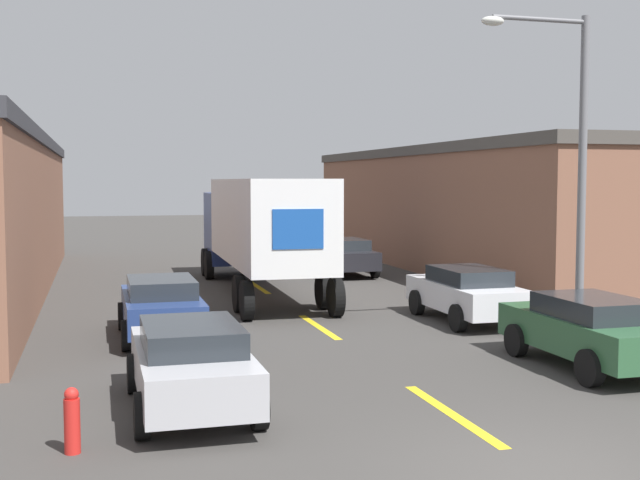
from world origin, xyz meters
TOP-DOWN VIEW (x-y plane):
  - ground_plane at (0.00, 0.00)m, footprint 160.00×160.00m
  - road_centerline at (0.00, 10.86)m, footprint 0.20×19.60m
  - warehouse_right at (12.57, 23.27)m, footprint 11.19×24.36m
  - semi_truck at (-0.24, 17.63)m, footprint 3.07×12.63m
  - parked_car_right_near at (4.01, 5.03)m, footprint 1.94×4.29m
  - parked_car_right_mid at (4.01, 10.57)m, footprint 1.94×4.29m
  - parked_car_left_far at (-4.01, 10.44)m, footprint 1.94×4.29m
  - parked_car_left_near at (-4.01, 4.18)m, footprint 1.94×4.29m
  - parked_car_right_far at (4.01, 21.61)m, footprint 1.94×4.29m
  - street_lamp at (5.47, 8.13)m, footprint 2.82×0.32m
  - fire_hydrant at (-5.83, 2.52)m, footprint 0.22×0.22m

SIDE VIEW (x-z plane):
  - ground_plane at x=0.00m, z-range 0.00..0.00m
  - road_centerline at x=0.00m, z-range 0.00..0.01m
  - fire_hydrant at x=-5.83m, z-range 0.00..0.92m
  - parked_car_right_near at x=4.01m, z-range 0.06..1.51m
  - parked_car_right_mid at x=4.01m, z-range 0.06..1.51m
  - parked_car_left_far at x=-4.01m, z-range 0.06..1.51m
  - parked_car_left_near at x=-4.01m, z-range 0.06..1.51m
  - parked_car_right_far at x=4.01m, z-range 0.06..1.51m
  - semi_truck at x=-0.24m, z-range 0.39..4.19m
  - warehouse_right at x=12.57m, z-range 0.00..5.20m
  - street_lamp at x=5.47m, z-range 0.67..8.32m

